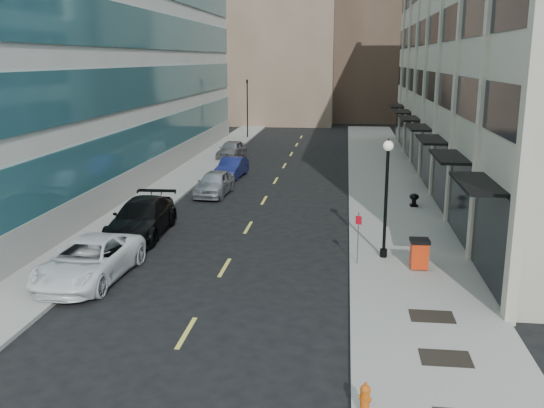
% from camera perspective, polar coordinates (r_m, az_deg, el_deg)
% --- Properties ---
extents(ground, '(160.00, 160.00, 0.00)m').
position_cam_1_polar(ground, '(17.47, -9.78, -14.67)').
color(ground, black).
rests_on(ground, ground).
extents(sidewalk_right, '(5.00, 80.00, 0.15)m').
position_cam_1_polar(sidewalk_right, '(35.75, 11.25, 0.14)').
color(sidewalk_right, gray).
rests_on(sidewalk_right, ground).
extents(sidewalk_left, '(3.00, 80.00, 0.15)m').
position_cam_1_polar(sidewalk_left, '(37.35, -10.68, 0.73)').
color(sidewalk_left, gray).
rests_on(sidewalk_left, ground).
extents(building_right, '(15.30, 46.50, 18.25)m').
position_cam_1_polar(building_right, '(43.47, 23.98, 13.46)').
color(building_right, '#B2AB96').
rests_on(building_right, ground).
extents(building_left, '(16.14, 46.00, 20.00)m').
position_cam_1_polar(building_left, '(46.56, -20.10, 14.95)').
color(building_left, silver).
rests_on(building_left, ground).
extents(skyline_tan_near, '(14.00, 18.00, 28.00)m').
position_cam_1_polar(skyline_tan_near, '(83.36, 0.96, 17.52)').
color(skyline_tan_near, '#896E59').
rests_on(skyline_tan_near, ground).
extents(skyline_tan_far, '(12.00, 14.00, 22.00)m').
position_cam_1_polar(skyline_tan_far, '(94.60, -4.65, 15.19)').
color(skyline_tan_far, '#896E59').
rests_on(skyline_tan_far, ground).
extents(skyline_stone, '(10.00, 14.00, 20.00)m').
position_cam_1_polar(skyline_stone, '(81.81, 16.81, 14.24)').
color(skyline_stone, '#B2AB96').
rests_on(skyline_stone, ground).
extents(grate_mid, '(1.40, 1.00, 0.01)m').
position_cam_1_polar(grate_mid, '(17.88, 16.02, -13.76)').
color(grate_mid, black).
rests_on(grate_mid, sidewalk_right).
extents(grate_far, '(1.40, 1.00, 0.01)m').
position_cam_1_polar(grate_far, '(20.38, 14.81, -10.18)').
color(grate_far, black).
rests_on(grate_far, sidewalk_right).
extents(road_centerline, '(0.15, 68.20, 0.01)m').
position_cam_1_polar(road_centerline, '(33.07, -1.44, -0.81)').
color(road_centerline, '#D8CC4C').
rests_on(road_centerline, ground).
extents(traffic_signal, '(0.66, 0.66, 6.98)m').
position_cam_1_polar(traffic_signal, '(63.57, -2.36, 11.28)').
color(traffic_signal, black).
rests_on(traffic_signal, ground).
extents(car_white_van, '(2.91, 5.81, 1.58)m').
position_cam_1_polar(car_white_van, '(23.94, -16.86, -5.10)').
color(car_white_van, white).
rests_on(car_white_van, ground).
extents(car_black_pickup, '(2.57, 5.90, 1.69)m').
position_cam_1_polar(car_black_pickup, '(29.36, -12.16, -1.28)').
color(car_black_pickup, black).
rests_on(car_black_pickup, ground).
extents(car_silver_sedan, '(2.04, 4.54, 1.51)m').
position_cam_1_polar(car_silver_sedan, '(37.31, -5.43, 1.97)').
color(car_silver_sedan, '#9FA1A8').
rests_on(car_silver_sedan, ground).
extents(car_blue_sedan, '(1.83, 4.36, 1.40)m').
position_cam_1_polar(car_blue_sedan, '(42.88, -3.79, 3.43)').
color(car_blue_sedan, navy).
rests_on(car_blue_sedan, ground).
extents(car_grey_sedan, '(2.21, 4.57, 1.50)m').
position_cam_1_polar(car_grey_sedan, '(51.14, -3.83, 5.13)').
color(car_grey_sedan, gray).
rests_on(car_grey_sedan, ground).
extents(fire_hydrant, '(0.33, 0.33, 0.80)m').
position_cam_1_polar(fire_hydrant, '(14.84, 8.74, -17.69)').
color(fire_hydrant, '#D4540E').
rests_on(fire_hydrant, sidewalk_right).
extents(trash_bin, '(0.76, 0.84, 1.20)m').
position_cam_1_polar(trash_bin, '(24.46, 13.69, -4.48)').
color(trash_bin, red).
rests_on(trash_bin, sidewalk_right).
extents(lamppost, '(0.41, 0.41, 4.98)m').
position_cam_1_polar(lamppost, '(25.00, 10.72, 1.46)').
color(lamppost, black).
rests_on(lamppost, sidewalk_right).
extents(sign_post, '(0.24, 0.13, 2.12)m').
position_cam_1_polar(sign_post, '(24.35, 8.12, -2.47)').
color(sign_post, slate).
rests_on(sign_post, sidewalk_right).
extents(urn_planter, '(0.53, 0.53, 0.73)m').
position_cam_1_polar(urn_planter, '(34.68, 13.23, 0.50)').
color(urn_planter, black).
rests_on(urn_planter, sidewalk_right).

